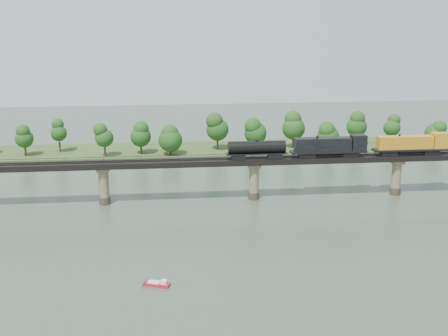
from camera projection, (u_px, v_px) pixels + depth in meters
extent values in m
plane|color=#364536|center=(274.00, 242.00, 124.38)|extent=(400.00, 400.00, 0.00)
cube|color=#324B1E|center=(231.00, 150.00, 205.72)|extent=(300.00, 24.00, 1.60)
cylinder|color=#473A2D|center=(105.00, 200.00, 148.93)|extent=(3.00, 3.00, 2.00)
cylinder|color=#917F5F|center=(104.00, 184.00, 147.74)|extent=(2.60, 2.60, 9.00)
cube|color=#917F5F|center=(103.00, 169.00, 146.69)|extent=(3.20, 3.20, 1.00)
cylinder|color=#473A2D|center=(254.00, 195.00, 152.90)|extent=(3.00, 3.00, 2.00)
cylinder|color=#917F5F|center=(254.00, 180.00, 151.71)|extent=(2.60, 2.60, 9.00)
cube|color=#917F5F|center=(254.00, 165.00, 150.66)|extent=(3.20, 3.20, 1.00)
cylinder|color=#473A2D|center=(395.00, 191.00, 156.87)|extent=(3.00, 3.00, 2.00)
cylinder|color=#917F5F|center=(396.00, 175.00, 155.69)|extent=(2.60, 2.60, 9.00)
cube|color=#917F5F|center=(397.00, 162.00, 154.63)|extent=(3.20, 3.20, 1.00)
cube|color=black|center=(254.00, 161.00, 150.33)|extent=(220.00, 5.00, 1.50)
cube|color=black|center=(255.00, 159.00, 149.39)|extent=(220.00, 0.12, 0.16)
cube|color=black|center=(254.00, 157.00, 150.83)|extent=(220.00, 0.12, 0.16)
cube|color=black|center=(256.00, 158.00, 147.64)|extent=(220.00, 0.10, 0.10)
cube|color=black|center=(253.00, 154.00, 152.25)|extent=(220.00, 0.10, 0.10)
cube|color=black|center=(256.00, 159.00, 147.74)|extent=(0.08, 0.08, 0.70)
cube|color=black|center=(253.00, 155.00, 152.34)|extent=(0.08, 0.08, 0.70)
cylinder|color=#382619|center=(26.00, 151.00, 193.04)|extent=(0.70, 0.70, 3.27)
sphere|color=#164012|center=(24.00, 139.00, 191.89)|extent=(6.20, 6.20, 6.20)
sphere|color=#164012|center=(24.00, 131.00, 191.17)|extent=(4.65, 4.65, 4.65)
cylinder|color=#382619|center=(60.00, 147.00, 198.19)|extent=(0.70, 0.70, 3.71)
sphere|color=#164012|center=(59.00, 133.00, 196.88)|extent=(5.67, 5.67, 5.67)
sphere|color=#164012|center=(58.00, 125.00, 196.06)|extent=(4.25, 4.25, 4.25)
cylinder|color=#382619|center=(105.00, 151.00, 192.30)|extent=(0.70, 0.70, 3.51)
sphere|color=#164012|center=(104.00, 138.00, 191.06)|extent=(6.31, 6.31, 6.31)
sphere|color=#164012|center=(104.00, 130.00, 190.29)|extent=(4.73, 4.73, 4.73)
cylinder|color=#382619|center=(141.00, 149.00, 195.95)|extent=(0.70, 0.70, 3.34)
sphere|color=#164012|center=(141.00, 137.00, 194.78)|extent=(7.18, 7.18, 7.18)
sphere|color=#164012|center=(140.00, 129.00, 194.04)|extent=(5.39, 5.39, 5.39)
cylinder|color=#382619|center=(171.00, 151.00, 194.46)|extent=(0.70, 0.70, 2.83)
sphere|color=#164012|center=(170.00, 140.00, 193.46)|extent=(8.26, 8.26, 8.26)
sphere|color=#164012|center=(170.00, 134.00, 192.84)|extent=(6.19, 6.19, 6.19)
cylinder|color=#382619|center=(218.00, 144.00, 202.26)|extent=(0.70, 0.70, 3.96)
sphere|color=#164012|center=(217.00, 130.00, 200.86)|extent=(8.07, 8.07, 8.07)
sphere|color=#164012|center=(217.00, 120.00, 199.99)|extent=(6.05, 6.05, 6.05)
cylinder|color=#382619|center=(255.00, 145.00, 202.23)|extent=(0.70, 0.70, 3.27)
sphere|color=#164012|center=(256.00, 133.00, 201.08)|extent=(8.03, 8.03, 8.03)
sphere|color=#164012|center=(256.00, 126.00, 200.36)|extent=(6.02, 6.02, 6.02)
cylinder|color=#382619|center=(293.00, 142.00, 204.66)|extent=(0.70, 0.70, 3.92)
sphere|color=#164012|center=(294.00, 128.00, 203.28)|extent=(8.29, 8.29, 8.29)
sphere|color=#164012|center=(294.00, 120.00, 202.42)|extent=(6.21, 6.21, 6.21)
cylinder|color=#382619|center=(328.00, 147.00, 199.19)|extent=(0.70, 0.70, 3.02)
sphere|color=#164012|center=(328.00, 136.00, 198.13)|extent=(7.74, 7.74, 7.74)
sphere|color=#164012|center=(328.00, 129.00, 197.46)|extent=(5.80, 5.80, 5.80)
cylinder|color=#382619|center=(356.00, 140.00, 208.73)|extent=(0.70, 0.70, 3.80)
sphere|color=#164012|center=(357.00, 127.00, 207.39)|extent=(7.47, 7.47, 7.47)
sphere|color=#164012|center=(357.00, 118.00, 206.55)|extent=(5.60, 5.60, 5.60)
cylinder|color=#382619|center=(391.00, 140.00, 210.36)|extent=(0.70, 0.70, 3.38)
sphere|color=#164012|center=(392.00, 128.00, 209.17)|extent=(6.23, 6.23, 6.23)
sphere|color=#164012|center=(392.00, 121.00, 208.43)|extent=(4.67, 4.67, 4.67)
cylinder|color=#382619|center=(433.00, 143.00, 206.18)|extent=(0.70, 0.70, 2.77)
sphere|color=#164012|center=(434.00, 133.00, 205.21)|extent=(7.04, 7.04, 7.04)
sphere|color=#164012|center=(435.00, 127.00, 204.60)|extent=(5.28, 5.28, 5.28)
cube|color=black|center=(431.00, 152.00, 154.86)|extent=(4.37, 2.62, 1.20)
cube|color=black|center=(389.00, 153.00, 153.67)|extent=(4.37, 2.62, 1.20)
cube|color=black|center=(410.00, 149.00, 154.07)|extent=(20.77, 3.28, 0.55)
cube|color=orange|center=(405.00, 142.00, 153.37)|extent=(15.31, 2.95, 3.50)
cube|color=orange|center=(439.00, 140.00, 154.26)|extent=(3.94, 3.28, 4.15)
cylinder|color=black|center=(410.00, 151.00, 154.22)|extent=(6.56, 1.53, 1.53)
cube|color=black|center=(350.00, 154.00, 152.58)|extent=(4.37, 2.62, 1.20)
cube|color=black|center=(307.00, 155.00, 151.39)|extent=(4.37, 2.62, 1.20)
cube|color=black|center=(328.00, 151.00, 151.79)|extent=(20.77, 3.28, 0.55)
cube|color=black|center=(323.00, 144.00, 151.09)|extent=(15.31, 2.95, 3.50)
cube|color=black|center=(358.00, 142.00, 151.98)|extent=(3.94, 3.28, 4.15)
cylinder|color=black|center=(328.00, 154.00, 151.94)|extent=(6.56, 1.53, 1.53)
cube|color=black|center=(275.00, 155.00, 150.52)|extent=(3.83, 2.41, 1.20)
cube|color=black|center=(238.00, 156.00, 149.54)|extent=(3.83, 2.41, 1.20)
cube|color=black|center=(257.00, 153.00, 149.85)|extent=(16.40, 2.62, 0.33)
cylinder|color=black|center=(257.00, 147.00, 149.38)|extent=(15.31, 3.28, 3.28)
cylinder|color=black|center=(257.00, 141.00, 148.92)|extent=(0.77, 0.77, 0.55)
cube|color=red|center=(158.00, 284.00, 103.99)|extent=(4.71, 2.90, 0.62)
cube|color=white|center=(154.00, 282.00, 104.04)|extent=(2.44, 1.93, 0.22)
cube|color=white|center=(164.00, 282.00, 103.57)|extent=(1.34, 1.34, 0.62)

